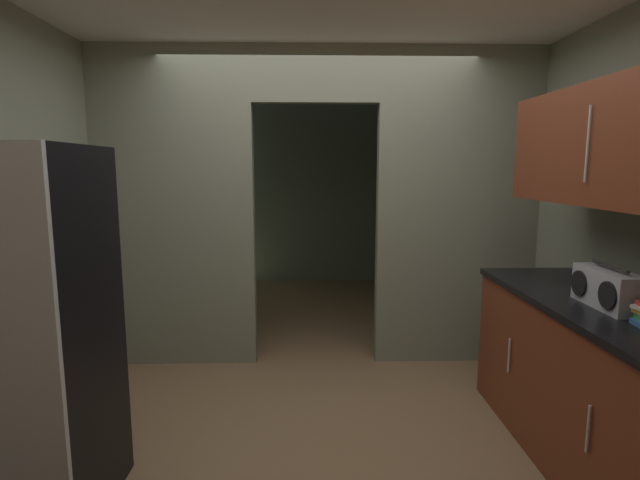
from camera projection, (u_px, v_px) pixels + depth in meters
ground at (323, 445)px, 2.91m from camera, size 20.00×20.00×0.00m
kitchen_overhead_slab at (322, 1)px, 2.91m from camera, size 4.03×6.61×0.06m
kitchen_partition at (319, 201)px, 4.00m from camera, size 3.63×0.12×2.59m
adjoining_room_shell at (315, 195)px, 6.06m from camera, size 3.63×3.07×2.59m
refrigerator at (18, 337)px, 2.23m from camera, size 0.72×0.71×1.74m
lower_cabinet_run at (601, 389)px, 2.60m from camera, size 0.66×1.95×0.92m
upper_cabinet_counterside at (624, 144)px, 2.41m from camera, size 0.36×1.76×0.63m
boombox at (607, 289)px, 2.50m from camera, size 0.16×0.42×0.22m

